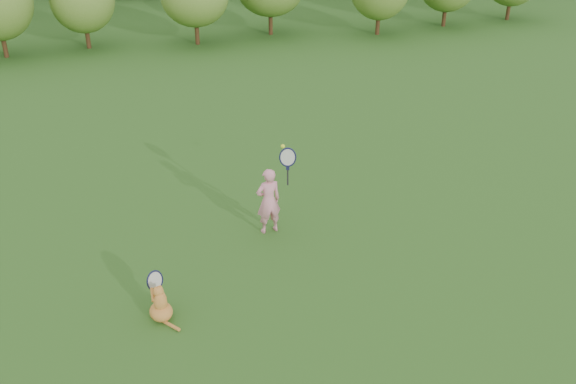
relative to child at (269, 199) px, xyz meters
name	(u,v)px	position (x,y,z in m)	size (l,w,h in m)	color
ground	(288,257)	(0.11, -0.82, -0.60)	(100.00, 100.00, 0.00)	#234E15
child	(269,199)	(0.00, 0.00, 0.00)	(0.65, 0.39, 1.71)	pink
cat	(160,301)	(-1.91, -1.81, -0.33)	(0.45, 0.73, 0.71)	#B77023
tennis_ball	(283,146)	(0.54, 1.25, 0.34)	(0.08, 0.08, 0.08)	#C6E01A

